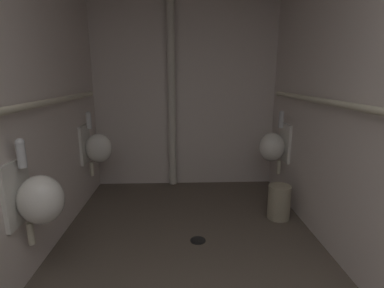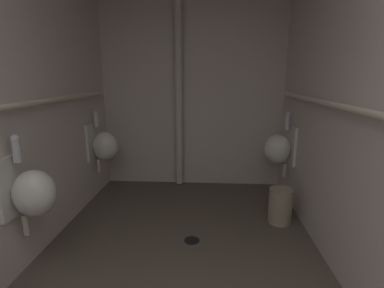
{
  "view_description": "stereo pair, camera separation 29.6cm",
  "coord_description": "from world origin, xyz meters",
  "px_view_note": "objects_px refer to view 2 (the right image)",
  "views": [
    {
      "loc": [
        -0.06,
        0.03,
        1.45
      ],
      "look_at": [
        0.05,
        2.91,
        0.77
      ],
      "focal_mm": 27.14,
      "sensor_mm": 36.0,
      "label": 1
    },
    {
      "loc": [
        0.23,
        0.03,
        1.45
      ],
      "look_at": [
        0.05,
        2.91,
        0.77
      ],
      "focal_mm": 27.14,
      "sensor_mm": 36.0,
      "label": 2
    }
  ],
  "objects_px": {
    "urinal_left_far": "(104,145)",
    "waste_bin": "(280,206)",
    "urinal_right_mid": "(279,148)",
    "standpipe_back_wall": "(179,92)",
    "floor_drain": "(192,240)",
    "urinal_left_mid": "(31,192)"
  },
  "relations": [
    {
      "from": "floor_drain",
      "to": "waste_bin",
      "type": "relative_size",
      "value": 0.39
    },
    {
      "from": "standpipe_back_wall",
      "to": "urinal_left_mid",
      "type": "bearing_deg",
      "value": -114.55
    },
    {
      "from": "standpipe_back_wall",
      "to": "floor_drain",
      "type": "distance_m",
      "value": 1.88
    },
    {
      "from": "floor_drain",
      "to": "standpipe_back_wall",
      "type": "bearing_deg",
      "value": 100.52
    },
    {
      "from": "urinal_left_far",
      "to": "urinal_right_mid",
      "type": "relative_size",
      "value": 1.0
    },
    {
      "from": "urinal_right_mid",
      "to": "floor_drain",
      "type": "relative_size",
      "value": 5.39
    },
    {
      "from": "standpipe_back_wall",
      "to": "waste_bin",
      "type": "distance_m",
      "value": 1.84
    },
    {
      "from": "urinal_right_mid",
      "to": "standpipe_back_wall",
      "type": "distance_m",
      "value": 1.42
    },
    {
      "from": "urinal_left_far",
      "to": "waste_bin",
      "type": "bearing_deg",
      "value": -15.11
    },
    {
      "from": "standpipe_back_wall",
      "to": "urinal_right_mid",
      "type": "bearing_deg",
      "value": -21.13
    },
    {
      "from": "urinal_left_far",
      "to": "standpipe_back_wall",
      "type": "relative_size",
      "value": 0.31
    },
    {
      "from": "urinal_right_mid",
      "to": "waste_bin",
      "type": "xyz_separation_m",
      "value": [
        -0.08,
        -0.52,
        -0.47
      ]
    },
    {
      "from": "urinal_left_mid",
      "to": "floor_drain",
      "type": "xyz_separation_m",
      "value": [
        1.11,
        0.49,
        -0.65
      ]
    },
    {
      "from": "urinal_left_far",
      "to": "waste_bin",
      "type": "distance_m",
      "value": 2.11
    },
    {
      "from": "urinal_left_far",
      "to": "floor_drain",
      "type": "bearing_deg",
      "value": -40.05
    },
    {
      "from": "urinal_left_mid",
      "to": "urinal_left_far",
      "type": "bearing_deg",
      "value": 90.0
    },
    {
      "from": "standpipe_back_wall",
      "to": "floor_drain",
      "type": "xyz_separation_m",
      "value": [
        0.26,
        -1.38,
        -1.25
      ]
    },
    {
      "from": "floor_drain",
      "to": "urinal_left_mid",
      "type": "bearing_deg",
      "value": -156.12
    },
    {
      "from": "urinal_left_mid",
      "to": "standpipe_back_wall",
      "type": "xyz_separation_m",
      "value": [
        0.86,
        1.88,
        0.6
      ]
    },
    {
      "from": "urinal_right_mid",
      "to": "floor_drain",
      "type": "bearing_deg",
      "value": -135.81
    },
    {
      "from": "urinal_left_mid",
      "to": "urinal_right_mid",
      "type": "distance_m",
      "value": 2.5
    },
    {
      "from": "floor_drain",
      "to": "urinal_right_mid",
      "type": "bearing_deg",
      "value": 44.19
    }
  ]
}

